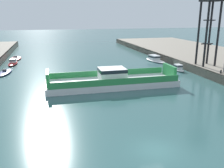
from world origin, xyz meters
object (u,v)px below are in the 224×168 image
Objects in this scene: chain_ferry at (112,81)px; moored_boat_mid_left at (15,59)px; moored_boat_far_right at (178,68)px; moored_boat_far_left at (13,62)px; moored_boat_mid_right at (5,72)px; moored_boat_near_right at (155,59)px; crane_tower at (211,4)px.

moored_boat_mid_left is (-20.05, 33.43, -0.77)m from chain_ferry.
chain_ferry is at bearing -154.08° from moored_boat_far_right.
moored_boat_far_right is at bearing -33.09° from moored_boat_mid_left.
moored_boat_mid_right is at bearing -92.79° from moored_boat_far_left.
moored_boat_near_right is 38.37m from moored_boat_mid_right.
moored_boat_mid_right is 1.11× the size of moored_boat_far_left.
chain_ferry reaches higher than moored_boat_mid_left.
crane_tower is (42.41, -28.50, 14.31)m from moored_boat_mid_left.
moored_boat_far_right is (0.22, -12.17, -0.08)m from moored_boat_near_right.
chain_ferry is 25.49m from moored_boat_mid_right.
crane_tower reaches higher than moored_boat_far_left.
moored_boat_far_right is (17.90, 8.70, -0.48)m from chain_ferry.
moored_boat_mid_right is 1.43× the size of moored_boat_far_right.
moored_boat_near_right is 21.69m from crane_tower.
moored_boat_mid_right is at bearing 170.05° from moored_boat_far_right.
moored_boat_mid_left is 1.20× the size of moored_boat_far_left.
moored_boat_near_right is (17.68, 20.87, -0.40)m from chain_ferry.
moored_boat_far_left is 49.04m from crane_tower.
moored_boat_mid_left is at bearing 146.91° from moored_boat_far_right.
crane_tower reaches higher than moored_boat_mid_right.
chain_ferry is 3.04× the size of moored_boat_mid_right.
moored_boat_near_right is at bearing 91.04° from moored_boat_far_right.
moored_boat_near_right reaches higher than moored_boat_far_right.
crane_tower reaches higher than moored_boat_mid_left.
crane_tower is at bearing -26.24° from moored_boat_far_left.
chain_ferry is at bearing -52.40° from moored_boat_far_left.
moored_boat_mid_left is 45.29m from moored_boat_far_right.
moored_boat_far_right is (38.19, -6.70, 0.30)m from moored_boat_mid_right.
chain_ferry is 4.34× the size of moored_boat_far_right.
moored_boat_near_right is 0.55× the size of crane_tower.
moored_boat_mid_right is 0.48× the size of crane_tower.
moored_boat_near_right reaches higher than moored_boat_mid_right.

